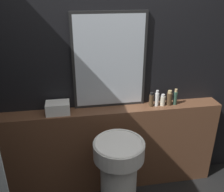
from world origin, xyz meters
TOP-DOWN VIEW (x-y plane):
  - wall_back at (0.00, 1.41)m, footprint 8.00×0.06m
  - vanity_counter at (0.00, 1.28)m, footprint 2.26×0.20m
  - pedestal_sink at (-0.01, 0.82)m, footprint 0.44×0.44m
  - mirror at (-0.00, 1.36)m, footprint 0.70×0.03m
  - towel_stack at (-0.51, 1.28)m, footprint 0.22×0.15m
  - shampoo_bottle at (0.41, 1.28)m, footprint 0.04×0.04m
  - conditioner_bottle at (0.47, 1.28)m, footprint 0.04×0.04m
  - lotion_bottle at (0.53, 1.28)m, footprint 0.05×0.05m
  - body_wash_bottle at (0.60, 1.28)m, footprint 0.05×0.05m
  - hand_soap_bottle at (0.66, 1.28)m, footprint 0.04×0.04m

SIDE VIEW (x-z plane):
  - vanity_counter at x=0.00m, z-range 0.00..0.95m
  - pedestal_sink at x=-0.01m, z-range 0.05..0.94m
  - lotion_bottle at x=0.53m, z-range 0.95..1.07m
  - towel_stack at x=-0.51m, z-range 0.95..1.07m
  - shampoo_bottle at x=0.41m, z-range 0.95..1.10m
  - body_wash_bottle at x=0.60m, z-range 0.95..1.10m
  - conditioner_bottle at x=0.47m, z-range 0.95..1.11m
  - hand_soap_bottle at x=0.66m, z-range 0.95..1.12m
  - wall_back at x=0.00m, z-range 0.00..2.50m
  - mirror at x=0.00m, z-range 0.95..1.87m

